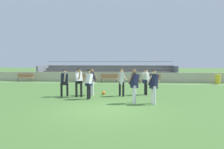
% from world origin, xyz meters
% --- Properties ---
extents(ground_plane, '(160.00, 160.00, 0.00)m').
position_xyz_m(ground_plane, '(0.00, 0.00, 0.00)').
color(ground_plane, '#477033').
extents(field_line_sideline, '(44.00, 0.12, 0.01)m').
position_xyz_m(field_line_sideline, '(0.00, 11.08, 0.00)').
color(field_line_sideline, white).
rests_on(field_line_sideline, ground).
extents(sideline_wall, '(48.00, 0.16, 1.03)m').
position_xyz_m(sideline_wall, '(0.00, 12.94, 0.51)').
color(sideline_wall, beige).
rests_on(sideline_wall, ground).
extents(bleacher_stand, '(16.45, 3.60, 2.28)m').
position_xyz_m(bleacher_stand, '(-2.23, 15.83, 0.93)').
color(bleacher_stand, '#897051').
rests_on(bleacher_stand, ground).
extents(bench_far_right, '(1.80, 0.40, 0.90)m').
position_xyz_m(bench_far_right, '(-10.61, 11.94, 0.55)').
color(bench_far_right, '#99754C').
rests_on(bench_far_right, ground).
extents(bench_centre_sideline, '(1.80, 0.40, 0.90)m').
position_xyz_m(bench_centre_sideline, '(-4.16, 11.94, 0.55)').
color(bench_centre_sideline, '#99754C').
rests_on(bench_centre_sideline, ground).
extents(bench_near_wall_gap, '(1.80, 0.40, 0.90)m').
position_xyz_m(bench_near_wall_gap, '(2.93, 11.94, 0.55)').
color(bench_near_wall_gap, '#99754C').
rests_on(bench_near_wall_gap, ground).
extents(bench_near_bin, '(1.80, 0.40, 0.90)m').
position_xyz_m(bench_near_bin, '(-1.39, 11.94, 0.55)').
color(bench_near_bin, '#99754C').
rests_on(bench_near_bin, ground).
extents(trash_bin, '(0.48, 0.48, 0.95)m').
position_xyz_m(trash_bin, '(9.20, 11.81, 0.47)').
color(trash_bin, yellow).
rests_on(trash_bin, ground).
extents(player_white_trailing_run, '(0.53, 0.61, 1.72)m').
position_xyz_m(player_white_trailing_run, '(-2.01, 3.00, 1.03)').
color(player_white_trailing_run, black).
rests_on(player_white_trailing_run, ground).
extents(player_dark_challenging, '(0.66, 0.51, 1.65)m').
position_xyz_m(player_dark_challenging, '(-1.38, 3.75, 0.98)').
color(player_dark_challenging, white).
rests_on(player_dark_challenging, ground).
extents(player_dark_deep_cover, '(0.66, 0.53, 1.70)m').
position_xyz_m(player_dark_deep_cover, '(1.27, 1.46, 1.02)').
color(player_dark_deep_cover, white).
rests_on(player_dark_deep_cover, ground).
extents(player_dark_wide_right, '(0.72, 0.52, 1.69)m').
position_xyz_m(player_dark_wide_right, '(2.21, 1.40, 1.01)').
color(player_dark_wide_right, white).
rests_on(player_dark_wide_right, ground).
extents(player_dark_overlapping, '(0.48, 0.69, 1.62)m').
position_xyz_m(player_dark_overlapping, '(-2.92, 3.06, 0.96)').
color(player_dark_overlapping, black).
rests_on(player_dark_overlapping, ground).
extents(player_white_on_ball, '(0.69, 0.50, 1.64)m').
position_xyz_m(player_white_on_ball, '(1.98, 4.30, 0.98)').
color(player_white_on_ball, black).
rests_on(player_white_on_ball, ground).
extents(player_white_wide_left, '(0.68, 0.47, 1.66)m').
position_xyz_m(player_white_wide_left, '(0.49, 3.60, 0.99)').
color(player_white_wide_left, black).
rests_on(player_white_wide_left, ground).
extents(player_white_dropping_back, '(0.62, 0.50, 1.66)m').
position_xyz_m(player_white_dropping_back, '(-1.27, 2.38, 0.99)').
color(player_white_dropping_back, black).
rests_on(player_white_dropping_back, ground).
extents(soccer_ball, '(0.22, 0.22, 0.22)m').
position_xyz_m(soccer_ball, '(-0.71, 4.08, 0.11)').
color(soccer_ball, orange).
rests_on(soccer_ball, ground).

